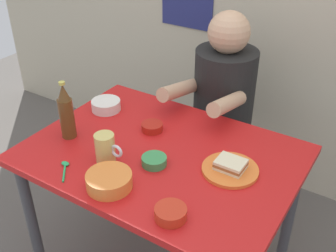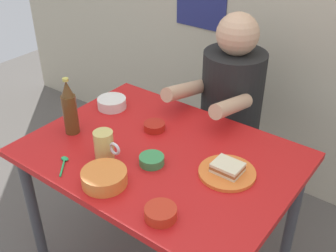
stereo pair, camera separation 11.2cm
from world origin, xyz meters
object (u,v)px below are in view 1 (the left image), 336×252
at_px(sandwich, 231,164).
at_px(beer_bottle, 66,113).
at_px(dining_table, 162,170).
at_px(stool, 219,153).
at_px(beer_mug, 106,148).
at_px(plate_orange, 230,170).
at_px(rice_bowl_white, 106,105).
at_px(person_seated, 224,89).

bearing_deg(sandwich, beer_bottle, -167.84).
bearing_deg(dining_table, sandwich, 6.88).
xyz_separation_m(stool, beer_mug, (-0.14, -0.80, 0.45)).
distance_m(dining_table, beer_mug, 0.27).
height_order(stool, beer_mug, beer_mug).
bearing_deg(dining_table, beer_bottle, -164.15).
bearing_deg(beer_bottle, stool, 62.49).
relative_size(stool, beer_mug, 3.57).
relative_size(plate_orange, rice_bowl_white, 1.57).
bearing_deg(plate_orange, person_seated, 118.09).
bearing_deg(dining_table, person_seated, 91.66).
bearing_deg(person_seated, rice_bowl_white, -130.73).
relative_size(dining_table, plate_orange, 5.00).
xyz_separation_m(plate_orange, rice_bowl_white, (-0.71, 0.12, 0.02)).
bearing_deg(beer_bottle, plate_orange, 12.16).
height_order(plate_orange, beer_mug, beer_mug).
xyz_separation_m(plate_orange, beer_mug, (-0.45, -0.20, 0.05)).
xyz_separation_m(plate_orange, beer_bottle, (-0.70, -0.15, 0.11)).
distance_m(dining_table, stool, 0.70).
bearing_deg(rice_bowl_white, plate_orange, -9.25).
relative_size(dining_table, rice_bowl_white, 7.86).
distance_m(plate_orange, sandwich, 0.02).
xyz_separation_m(plate_orange, sandwich, (-0.00, 0.00, 0.02)).
xyz_separation_m(dining_table, beer_bottle, (-0.41, -0.12, 0.21)).
xyz_separation_m(stool, beer_bottle, (-0.39, -0.75, 0.51)).
xyz_separation_m(sandwich, beer_bottle, (-0.70, -0.15, 0.09)).
distance_m(stool, rice_bowl_white, 0.75).
bearing_deg(stool, person_seated, -90.00).
bearing_deg(plate_orange, stool, 117.64).
distance_m(plate_orange, rice_bowl_white, 0.72).
relative_size(person_seated, sandwich, 6.54).
bearing_deg(rice_bowl_white, dining_table, -19.85).
distance_m(dining_table, sandwich, 0.32).
relative_size(dining_table, beer_mug, 8.73).
relative_size(dining_table, stool, 2.44).
relative_size(stool, beer_bottle, 1.72).
relative_size(dining_table, person_seated, 1.53).
xyz_separation_m(person_seated, beer_bottle, (-0.39, -0.73, 0.09)).
relative_size(stool, person_seated, 0.63).
height_order(beer_bottle, rice_bowl_white, beer_bottle).
height_order(dining_table, beer_bottle, beer_bottle).
relative_size(person_seated, beer_mug, 5.71).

